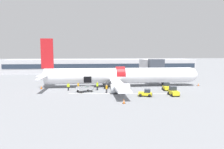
{
  "coord_description": "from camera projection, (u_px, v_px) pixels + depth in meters",
  "views": [
    {
      "loc": [
        -4.36,
        -40.05,
        7.87
      ],
      "look_at": [
        0.25,
        4.48,
        3.04
      ],
      "focal_mm": 32.0,
      "sensor_mm": 36.0,
      "label": 1
    }
  ],
  "objects": [
    {
      "name": "ground_crew_loader_b",
      "position": [
        78.0,
        86.0,
        43.01
      ],
      "size": [
        0.47,
        0.53,
        1.56
      ],
      "color": "#1E2338",
      "rests_on": "ground_plane"
    },
    {
      "name": "airplane",
      "position": [
        118.0,
        76.0,
        46.61
      ],
      "size": [
        38.07,
        30.43,
        11.07
      ],
      "color": "silver",
      "rests_on": "ground_plane"
    },
    {
      "name": "jet_bridge_stub",
      "position": [
        151.0,
        65.0,
        54.39
      ],
      "size": [
        3.83,
        12.58,
        6.35
      ],
      "color": "#4C4C51",
      "rests_on": "ground_plane"
    },
    {
      "name": "apron_marking_line",
      "position": [
        118.0,
        94.0,
        38.84
      ],
      "size": [
        19.43,
        2.48,
        0.01
      ],
      "color": "silver",
      "rests_on": "ground_plane"
    },
    {
      "name": "safety_cone_wingtip",
      "position": [
        127.0,
        92.0,
        39.47
      ],
      "size": [
        0.51,
        0.51,
        0.57
      ],
      "color": "black",
      "rests_on": "ground_plane"
    },
    {
      "name": "ground_crew_supervisor",
      "position": [
        107.0,
        88.0,
        39.5
      ],
      "size": [
        0.5,
        0.57,
        1.66
      ],
      "color": "#2D2D33",
      "rests_on": "ground_plane"
    },
    {
      "name": "baggage_tug_mid",
      "position": [
        173.0,
        92.0,
        37.11
      ],
      "size": [
        1.84,
        2.82,
        1.7
      ],
      "color": "yellow",
      "rests_on": "ground_plane"
    },
    {
      "name": "baggage_tug_rear",
      "position": [
        167.0,
        87.0,
        42.32
      ],
      "size": [
        2.04,
        2.67,
        1.66
      ],
      "color": "yellow",
      "rests_on": "ground_plane"
    },
    {
      "name": "ground_plane",
      "position": [
        113.0,
        92.0,
        40.9
      ],
      "size": [
        500.0,
        500.0,
        0.0
      ],
      "primitive_type": "plane",
      "color": "gray"
    },
    {
      "name": "baggage_cart_loading",
      "position": [
        85.0,
        89.0,
        40.53
      ],
      "size": [
        4.09,
        3.02,
        1.09
      ],
      "color": "#999BA0",
      "rests_on": "ground_plane"
    },
    {
      "name": "ground_crew_loader_a",
      "position": [
        68.0,
        86.0,
        41.94
      ],
      "size": [
        0.58,
        0.43,
        1.66
      ],
      "color": "black",
      "rests_on": "ground_plane"
    },
    {
      "name": "ground_crew_driver",
      "position": [
        97.0,
        86.0,
        42.31
      ],
      "size": [
        0.57,
        0.59,
        1.82
      ],
      "color": "black",
      "rests_on": "ground_plane"
    },
    {
      "name": "safety_cone_nose",
      "position": [
        198.0,
        85.0,
        48.2
      ],
      "size": [
        0.59,
        0.59,
        0.6
      ],
      "color": "black",
      "rests_on": "ground_plane"
    },
    {
      "name": "baggage_tug_lead",
      "position": [
        146.0,
        93.0,
        36.41
      ],
      "size": [
        2.76,
        2.25,
        1.32
      ],
      "color": "yellow",
      "rests_on": "ground_plane"
    },
    {
      "name": "safety_cone_engine_left",
      "position": [
        124.0,
        101.0,
        31.16
      ],
      "size": [
        0.47,
        0.47,
        0.76
      ],
      "color": "black",
      "rests_on": "ground_plane"
    },
    {
      "name": "safety_cone_tail",
      "position": [
        41.0,
        87.0,
        43.9
      ],
      "size": [
        0.61,
        0.61,
        0.71
      ],
      "color": "black",
      "rests_on": "ground_plane"
    },
    {
      "name": "terminal_strip",
      "position": [
        102.0,
        66.0,
        82.74
      ],
      "size": [
        75.36,
        13.03,
        5.31
      ],
      "color": "#B2B2B7",
      "rests_on": "ground_plane"
    }
  ]
}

